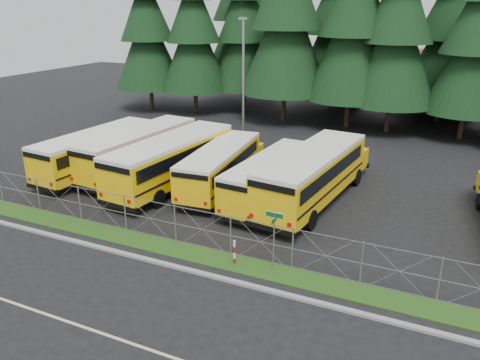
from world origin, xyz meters
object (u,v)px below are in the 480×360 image
bus_0 (102,152)px  light_standard (243,78)px  bus_3 (223,167)px  bus_5 (315,176)px  bus_1 (142,151)px  bus_2 (176,162)px  bus_4 (273,178)px  striped_bollard (234,253)px  street_sign (274,229)px

bus_0 → light_standard: size_ratio=1.12×
bus_0 → bus_3: bus_0 is taller
bus_5 → bus_0: bearing=-169.7°
bus_1 → bus_5: bus_5 is taller
bus_1 → light_standard: light_standard is taller
bus_2 → bus_4: bearing=7.8°
bus_0 → striped_bollard: size_ratio=9.43×
bus_0 → street_sign: size_ratio=4.03×
bus_3 → bus_0: bearing=-179.3°
bus_0 → street_sign: (15.39, -7.25, 0.55)m
street_sign → bus_4: bearing=110.8°
bus_2 → bus_4: size_ratio=1.18×
bus_5 → bus_3: bearing=-172.5°
bus_3 → bus_5: 6.00m
bus_4 → light_standard: size_ratio=1.01×
bus_3 → street_sign: street_sign is taller
bus_3 → striped_bollard: size_ratio=8.68×
street_sign → bus_1: bearing=146.7°
striped_bollard → light_standard: size_ratio=0.12×
striped_bollard → bus_1: bearing=141.9°
bus_5 → striped_bollard: 8.62m
bus_3 → bus_5: (6.00, 0.10, 0.25)m
bus_3 → striped_bollard: 9.65m
bus_4 → light_standard: 12.60m
striped_bollard → light_standard: bearing=112.9°
striped_bollard → bus_2: bearing=135.5°
bus_1 → striped_bollard: 14.14m
striped_bollard → light_standard: (-7.54, 17.83, 4.90)m
bus_1 → striped_bollard: size_ratio=9.75×
bus_1 → bus_3: size_ratio=1.12×
bus_0 → light_standard: bearing=64.1°
bus_0 → street_sign: bearing=-20.7°
bus_5 → bus_1: bearing=-174.5°
street_sign → light_standard: bearing=117.9°
bus_5 → striped_bollard: (-1.25, -8.46, -1.01)m
bus_3 → bus_5: bus_5 is taller
bus_0 → bus_4: (12.51, 0.33, -0.13)m
bus_2 → striped_bollard: size_ratio=10.08×
bus_5 → street_sign: (0.52, -8.22, 0.42)m
bus_3 → bus_4: bearing=-13.3°
bus_1 → street_sign: size_ratio=4.16×
street_sign → bus_5: bearing=93.6°
striped_bollard → bus_4: bearing=98.1°
bus_5 → street_sign: size_ratio=4.37×
bus_0 → striped_bollard: 15.57m
bus_3 → bus_5: bearing=-4.0°
street_sign → striped_bollard: size_ratio=2.34×
bus_0 → bus_1: bearing=30.1°
bus_4 → light_standard: light_standard is taller
bus_0 → bus_5: bus_5 is taller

